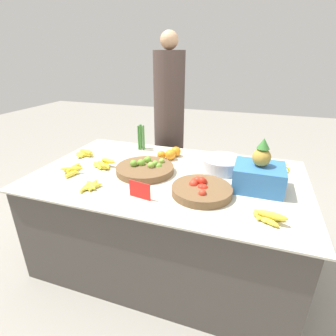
% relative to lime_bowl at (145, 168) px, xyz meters
% --- Properties ---
extents(ground_plane, '(12.00, 12.00, 0.00)m').
position_rel_lime_bowl_xyz_m(ground_plane, '(0.17, 0.01, -0.75)').
color(ground_plane, gray).
extents(market_table, '(1.86, 1.13, 0.72)m').
position_rel_lime_bowl_xyz_m(market_table, '(0.17, 0.01, -0.39)').
color(market_table, '#4C4742').
rests_on(market_table, ground_plane).
extents(lime_bowl, '(0.41, 0.41, 0.09)m').
position_rel_lime_bowl_xyz_m(lime_bowl, '(0.00, 0.00, 0.00)').
color(lime_bowl, brown).
rests_on(lime_bowl, market_table).
extents(tomato_basket, '(0.36, 0.36, 0.09)m').
position_rel_lime_bowl_xyz_m(tomato_basket, '(0.45, -0.19, 0.00)').
color(tomato_basket, brown).
rests_on(tomato_basket, market_table).
extents(orange_pile, '(0.17, 0.17, 0.08)m').
position_rel_lime_bowl_xyz_m(orange_pile, '(0.08, 0.31, 0.01)').
color(orange_pile, orange).
rests_on(orange_pile, market_table).
extents(metal_bowl, '(0.30, 0.30, 0.09)m').
position_rel_lime_bowl_xyz_m(metal_bowl, '(0.51, 0.22, 0.02)').
color(metal_bowl, '#B7B7BF').
rests_on(metal_bowl, market_table).
extents(price_sign, '(0.14, 0.03, 0.10)m').
position_rel_lime_bowl_xyz_m(price_sign, '(0.12, -0.35, 0.02)').
color(price_sign, red).
rests_on(price_sign, market_table).
extents(produce_crate, '(0.30, 0.26, 0.33)m').
position_rel_lime_bowl_xyz_m(produce_crate, '(0.76, -0.00, 0.07)').
color(produce_crate, '#3370B7').
rests_on(produce_crate, market_table).
extents(veg_bundle, '(0.05, 0.08, 0.22)m').
position_rel_lime_bowl_xyz_m(veg_bundle, '(-0.23, 0.44, 0.08)').
color(veg_bundle, '#4C8E42').
rests_on(veg_bundle, market_table).
extents(banana_bunch_middle_left, '(0.15, 0.21, 0.05)m').
position_rel_lime_bowl_xyz_m(banana_bunch_middle_left, '(-0.48, -0.18, -0.00)').
color(banana_bunch_middle_left, yellow).
rests_on(banana_bunch_middle_left, market_table).
extents(banana_bunch_front_right, '(0.13, 0.18, 0.04)m').
position_rel_lime_bowl_xyz_m(banana_bunch_front_right, '(-0.23, -0.34, -0.01)').
color(banana_bunch_front_right, yellow).
rests_on(banana_bunch_front_right, market_table).
extents(banana_bunch_middle_right, '(0.16, 0.14, 0.06)m').
position_rel_lime_bowl_xyz_m(banana_bunch_middle_right, '(-0.60, 0.13, -0.00)').
color(banana_bunch_middle_right, yellow).
rests_on(banana_bunch_middle_right, market_table).
extents(banana_bunch_back_center, '(0.17, 0.15, 0.06)m').
position_rel_lime_bowl_xyz_m(banana_bunch_back_center, '(0.91, 0.37, -0.00)').
color(banana_bunch_back_center, yellow).
rests_on(banana_bunch_back_center, market_table).
extents(banana_bunch_front_center, '(0.18, 0.14, 0.06)m').
position_rel_lime_bowl_xyz_m(banana_bunch_front_center, '(0.83, -0.36, -0.00)').
color(banana_bunch_front_center, yellow).
rests_on(banana_bunch_front_center, market_table).
extents(banana_bunch_front_left, '(0.21, 0.16, 0.06)m').
position_rel_lime_bowl_xyz_m(banana_bunch_front_left, '(-0.34, -0.02, -0.00)').
color(banana_bunch_front_left, yellow).
rests_on(banana_bunch_front_left, market_table).
extents(vendor_person, '(0.30, 0.30, 1.69)m').
position_rel_lime_bowl_xyz_m(vendor_person, '(-0.11, 0.87, 0.04)').
color(vendor_person, '#473833').
rests_on(vendor_person, ground_plane).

